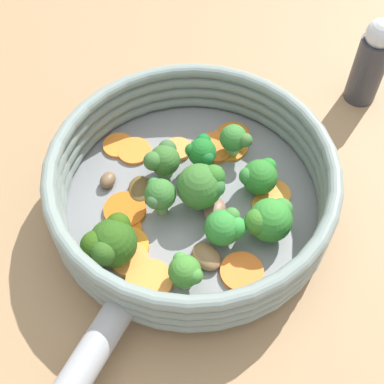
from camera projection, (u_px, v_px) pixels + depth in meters
ground_plane at (192, 208)px, 0.56m from camera, size 4.00×4.00×0.00m
skillet at (192, 204)px, 0.55m from camera, size 0.27×0.27×0.02m
skillet_rim_wall at (192, 183)px, 0.52m from camera, size 0.28×0.28×0.06m
skillet_rivet_left at (105, 290)px, 0.49m from camera, size 0.01×0.01×0.01m
skillet_rivet_right at (151, 313)px, 0.47m from camera, size 0.01×0.01×0.01m
carrot_slice_0 at (268, 206)px, 0.54m from camera, size 0.04×0.04×0.00m
carrot_slice_1 at (134, 151)px, 0.58m from camera, size 0.05×0.05×0.00m
carrot_slice_2 at (242, 272)px, 0.50m from camera, size 0.06×0.06×0.01m
carrot_slice_3 at (126, 230)px, 0.52m from camera, size 0.04×0.04×0.00m
carrot_slice_4 at (130, 259)px, 0.51m from camera, size 0.05×0.05×0.01m
carrot_slice_5 at (233, 135)px, 0.59m from camera, size 0.05×0.05×0.01m
carrot_slice_6 at (149, 281)px, 0.49m from camera, size 0.06×0.06×0.01m
carrot_slice_7 at (215, 148)px, 0.58m from camera, size 0.06×0.06×0.01m
carrot_slice_8 at (118, 145)px, 0.58m from camera, size 0.04×0.04×0.00m
carrot_slice_9 at (125, 210)px, 0.54m from camera, size 0.05×0.05×0.01m
carrot_slice_10 at (178, 149)px, 0.58m from camera, size 0.04×0.04×0.01m
carrot_slice_11 at (273, 194)px, 0.55m from camera, size 0.05×0.05×0.00m
carrot_slice_12 at (128, 246)px, 0.51m from camera, size 0.06×0.06×0.00m
carrot_slice_13 at (227, 145)px, 0.59m from camera, size 0.05×0.05×0.00m
broccoli_floret_0 at (110, 243)px, 0.49m from camera, size 0.05×0.05×0.05m
broccoli_floret_1 at (185, 272)px, 0.48m from camera, size 0.03×0.03×0.04m
broccoli_floret_2 at (164, 159)px, 0.55m from camera, size 0.04×0.03×0.04m
broccoli_floret_3 at (201, 186)px, 0.52m from camera, size 0.05×0.05×0.05m
broccoli_floret_4 at (159, 195)px, 0.52m from camera, size 0.03×0.03×0.04m
broccoli_floret_5 at (269, 220)px, 0.50m from camera, size 0.05×0.04×0.05m
broccoli_floret_6 at (225, 227)px, 0.50m from camera, size 0.04×0.04×0.04m
broccoli_floret_7 at (259, 176)px, 0.54m from camera, size 0.04×0.04×0.04m
broccoli_floret_8 at (236, 141)px, 0.56m from camera, size 0.03×0.03×0.04m
broccoli_floret_9 at (202, 152)px, 0.55m from camera, size 0.03×0.03×0.04m
mushroom_piece_0 at (218, 207)px, 0.53m from camera, size 0.03×0.03×0.01m
mushroom_piece_1 at (108, 180)px, 0.55m from camera, size 0.02×0.02×0.01m
mushroom_piece_2 at (206, 256)px, 0.50m from camera, size 0.03×0.04×0.01m
mushroom_piece_3 at (140, 189)px, 0.55m from camera, size 0.04×0.04×0.01m
salt_shaker at (371, 62)px, 0.60m from camera, size 0.04×0.04×0.11m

